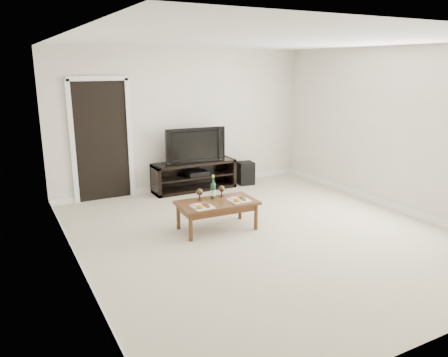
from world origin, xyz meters
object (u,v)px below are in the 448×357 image
television (194,144)px  subwoofer (245,173)px  media_console (194,176)px  coffee_table (217,215)px

television → subwoofer: television is taller
media_console → coffee_table: 2.10m
media_console → television: television is taller
media_console → television: (0.00, 0.00, 0.60)m
subwoofer → coffee_table: subwoofer is taller
subwoofer → media_console: bearing=-176.3°
television → subwoofer: 1.26m
media_console → coffee_table: (-0.56, -2.02, -0.07)m
coffee_table → media_console: bearing=74.5°
media_console → subwoofer: size_ratio=3.54×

